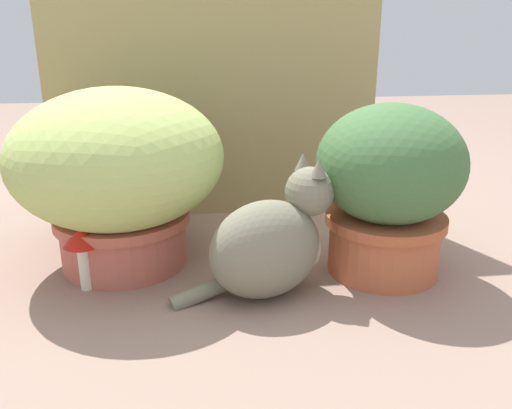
# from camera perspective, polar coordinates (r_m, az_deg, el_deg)

# --- Properties ---
(ground_plane) EXTENTS (6.00, 6.00, 0.00)m
(ground_plane) POSITION_cam_1_polar(r_m,az_deg,el_deg) (1.24, -2.90, -9.02)
(ground_plane) COLOR gray
(cardboard_backdrop) EXTENTS (0.98, 0.03, 0.93)m
(cardboard_backdrop) POSITION_cam_1_polar(r_m,az_deg,el_deg) (1.61, -4.50, 14.98)
(cardboard_backdrop) COLOR tan
(cardboard_backdrop) RESTS_ON ground
(grass_planter) EXTENTS (0.51, 0.51, 0.44)m
(grass_planter) POSITION_cam_1_polar(r_m,az_deg,el_deg) (1.32, -14.52, 3.62)
(grass_planter) COLOR #C16250
(grass_planter) RESTS_ON ground
(leafy_planter) EXTENTS (0.34, 0.34, 0.41)m
(leafy_planter) POSITION_cam_1_polar(r_m,az_deg,el_deg) (1.28, 14.00, 2.05)
(leafy_planter) COLOR #C3623E
(leafy_planter) RESTS_ON ground
(cat) EXTENTS (0.39, 0.25, 0.32)m
(cat) POSITION_cam_1_polar(r_m,az_deg,el_deg) (1.17, 1.74, -4.12)
(cat) COLOR slate
(cat) RESTS_ON ground
(mushroom_ornament_red) EXTENTS (0.09, 0.09, 0.15)m
(mushroom_ornament_red) POSITION_cam_1_polar(r_m,az_deg,el_deg) (1.25, -18.06, -3.90)
(mushroom_ornament_red) COLOR silver
(mushroom_ornament_red) RESTS_ON ground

